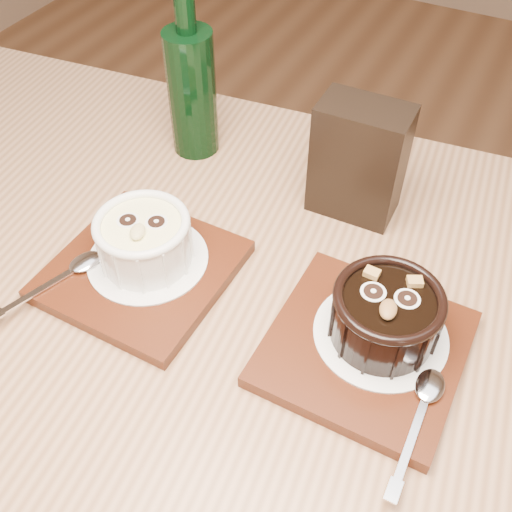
{
  "coord_description": "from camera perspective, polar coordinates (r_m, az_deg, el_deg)",
  "views": [
    {
      "loc": [
        0.14,
        -0.34,
        1.24
      ],
      "look_at": [
        -0.04,
        0.01,
        0.81
      ],
      "focal_mm": 42.0,
      "sensor_mm": 36.0,
      "label": 1
    }
  ],
  "objects": [
    {
      "name": "ramekin_white",
      "position": [
        0.63,
        -10.62,
        1.68
      ],
      "size": [
        0.1,
        0.1,
        0.06
      ],
      "rotation": [
        0.0,
        0.0,
        0.39
      ],
      "color": "white",
      "rests_on": "doily_left"
    },
    {
      "name": "spoon_left",
      "position": [
        0.66,
        -18.48,
        -2.08
      ],
      "size": [
        0.07,
        0.14,
        0.01
      ],
      "primitive_type": null,
      "rotation": [
        0.0,
        0.0,
        -0.34
      ],
      "color": "white",
      "rests_on": "tray_left"
    },
    {
      "name": "spoon_right",
      "position": [
        0.55,
        15.26,
        -14.62
      ],
      "size": [
        0.03,
        0.13,
        0.01
      ],
      "primitive_type": null,
      "rotation": [
        0.0,
        0.0,
        0.01
      ],
      "color": "white",
      "rests_on": "tray_right"
    },
    {
      "name": "table",
      "position": [
        0.68,
        -3.62,
        -11.59
      ],
      "size": [
        1.28,
        0.92,
        0.75
      ],
      "rotation": [
        0.0,
        0.0,
        0.1
      ],
      "color": "brown",
      "rests_on": "ground"
    },
    {
      "name": "doily_left",
      "position": [
        0.66,
        -10.25,
        -0.28
      ],
      "size": [
        0.13,
        0.13,
        0.0
      ],
      "primitive_type": "cylinder",
      "color": "white",
      "rests_on": "tray_left"
    },
    {
      "name": "tray_right",
      "position": [
        0.59,
        10.3,
        -8.64
      ],
      "size": [
        0.18,
        0.18,
        0.01
      ],
      "primitive_type": "cube",
      "rotation": [
        0.0,
        0.0,
        -0.01
      ],
      "color": "#4C1E0C",
      "rests_on": "table"
    },
    {
      "name": "tray_left",
      "position": [
        0.66,
        -10.8,
        -1.34
      ],
      "size": [
        0.18,
        0.18,
        0.01
      ],
      "primitive_type": "cube",
      "rotation": [
        0.0,
        0.0,
        -0.02
      ],
      "color": "#4C1E0C",
      "rests_on": "table"
    },
    {
      "name": "condiment_stand",
      "position": [
        0.69,
        9.74,
        8.94
      ],
      "size": [
        0.1,
        0.06,
        0.14
      ],
      "primitive_type": "cube",
      "rotation": [
        0.0,
        0.0,
        0.02
      ],
      "color": "black",
      "rests_on": "table"
    },
    {
      "name": "ramekin_dark",
      "position": [
        0.57,
        12.27,
        -5.34
      ],
      "size": [
        0.1,
        0.1,
        0.06
      ],
      "rotation": [
        0.0,
        0.0,
        0.21
      ],
      "color": "black",
      "rests_on": "doily_right"
    },
    {
      "name": "green_bottle",
      "position": [
        0.78,
        -6.15,
        15.58
      ],
      "size": [
        0.06,
        0.06,
        0.23
      ],
      "color": "black",
      "rests_on": "table"
    },
    {
      "name": "doily_right",
      "position": [
        0.6,
        11.77,
        -7.28
      ],
      "size": [
        0.13,
        0.13,
        0.0
      ],
      "primitive_type": "cylinder",
      "color": "white",
      "rests_on": "tray_right"
    }
  ]
}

